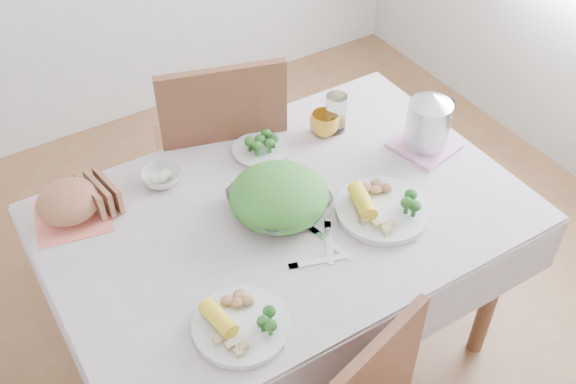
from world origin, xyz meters
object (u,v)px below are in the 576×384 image
dinner_plate_right (382,210)px  yellow_mug (324,124)px  dining_table (286,288)px  dinner_plate_left (241,326)px  salad_bowl (279,203)px  electric_kettle (429,120)px  chair_far (220,164)px

dinner_plate_right → yellow_mug: 0.45m
dining_table → dinner_plate_left: (-0.34, -0.32, 0.40)m
salad_bowl → electric_kettle: bearing=0.5°
chair_far → dinner_plate_left: 1.10m
dining_table → salad_bowl: bearing=144.7°
dinner_plate_right → salad_bowl: bearing=146.5°
dining_table → salad_bowl: size_ratio=4.68×
dining_table → chair_far: chair_far is taller
dinner_plate_left → yellow_mug: yellow_mug is taller
dinner_plate_left → dinner_plate_right: 0.62m
salad_bowl → dinner_plate_right: salad_bowl is taller
electric_kettle → chair_far: bearing=104.7°
dining_table → dinner_plate_right: size_ratio=4.63×
salad_bowl → yellow_mug: size_ratio=2.76×
chair_far → electric_kettle: 0.91m
dining_table → electric_kettle: 0.78m
yellow_mug → electric_kettle: size_ratio=0.51×
salad_bowl → dinner_plate_left: salad_bowl is taller
dinner_plate_left → yellow_mug: bearing=41.5°
yellow_mug → electric_kettle: electric_kettle is taller
dinner_plate_left → salad_bowl: bearing=46.0°
chair_far → salad_bowl: chair_far is taller
chair_far → dinner_plate_right: bearing=119.1°
salad_bowl → yellow_mug: yellow_mug is taller
yellow_mug → chair_far: bearing=125.0°
electric_kettle → dinner_plate_left: bearing=175.3°
dinner_plate_left → electric_kettle: (0.93, 0.34, 0.11)m
salad_bowl → dinner_plate_left: bearing=-134.0°
dining_table → dinner_plate_right: 0.50m
chair_far → dinner_plate_right: chair_far is taller
chair_far → dinner_plate_left: (-0.42, -0.97, 0.31)m
dining_table → dinner_plate_right: dinner_plate_right is taller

